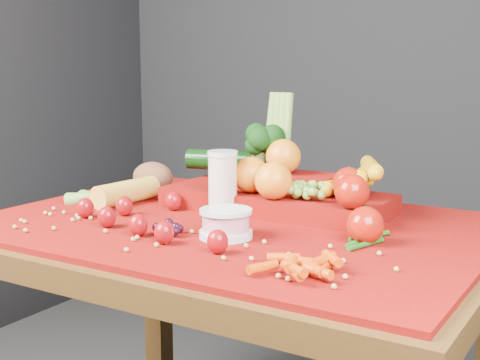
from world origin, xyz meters
The scene contains 12 objects.
table centered at (0.00, 0.00, 0.66)m, with size 1.10×0.80×0.75m.
red_cloth centered at (0.00, 0.00, 0.76)m, with size 1.05×0.75×0.01m, color #7A0E04.
milk_glass centered at (-0.06, 0.04, 0.84)m, with size 0.07×0.07×0.14m.
yogurt_bowl centered at (0.05, -0.12, 0.79)m, with size 0.10×0.10×0.06m.
strawberry_scatter centered at (-0.13, -0.15, 0.79)m, with size 0.44×0.28×0.05m.
dark_grape_cluster centered at (-0.05, -0.16, 0.78)m, with size 0.06×0.05×0.03m, color black, non-canonical shape.
soybean_scatter centered at (0.00, -0.20, 0.77)m, with size 0.84×0.24×0.01m, color tan, non-canonical shape.
corn_ear centered at (-0.36, -0.01, 0.78)m, with size 0.19×0.24×0.06m.
potato centered at (-0.36, 0.17, 0.80)m, with size 0.12×0.08×0.08m, color brown.
baby_carrot_pile centered at (0.27, -0.24, 0.78)m, with size 0.17×0.17×0.03m, color #C13B06, non-canonical shape.
green_bean_pile centered at (0.31, -0.01, 0.77)m, with size 0.14×0.12×0.01m, color #1A5212, non-canonical shape.
produce_mound centered at (0.04, 0.16, 0.82)m, with size 0.61×0.37×0.27m.
Camera 1 is at (0.74, -1.18, 1.10)m, focal length 50.00 mm.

